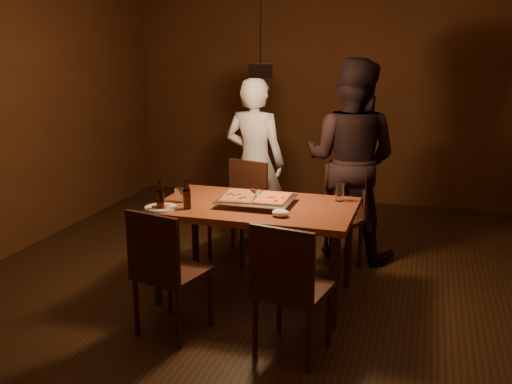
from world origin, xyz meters
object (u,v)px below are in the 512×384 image
(dining_table, at_px, (256,214))
(diner_dark, at_px, (351,160))
(plate_slice, at_px, (161,208))
(pendant_lamp, at_px, (260,69))
(chair_far_left, at_px, (242,200))
(chair_near_right, at_px, (288,279))
(chair_near_left, at_px, (164,262))
(diner_white, at_px, (255,162))
(pizza_tray, at_px, (256,201))
(chair_far_right, at_px, (338,208))
(beer_bottle_b, at_px, (187,194))
(beer_bottle_a, at_px, (160,196))

(dining_table, distance_m, diner_dark, 1.28)
(plate_slice, height_order, pendant_lamp, pendant_lamp)
(chair_far_left, distance_m, diner_dark, 1.06)
(chair_near_right, bearing_deg, chair_near_left, -172.27)
(diner_white, bearing_deg, plate_slice, 85.84)
(dining_table, height_order, pizza_tray, pizza_tray)
(chair_near_right, height_order, diner_dark, diner_dark)
(chair_far_right, xyz_separation_m, pizza_tray, (-0.51, -0.82, 0.24))
(chair_far_right, height_order, diner_dark, diner_dark)
(chair_near_right, xyz_separation_m, pizza_tray, (-0.46, 0.84, 0.24))
(chair_far_left, xyz_separation_m, beer_bottle_b, (-0.07, -1.08, 0.32))
(chair_far_left, relative_size, pendant_lamp, 0.47)
(chair_far_right, bearing_deg, dining_table, 81.91)
(beer_bottle_a, height_order, diner_dark, diner_dark)
(chair_near_left, relative_size, plate_slice, 2.11)
(beer_bottle_a, relative_size, plate_slice, 0.93)
(chair_far_left, distance_m, chair_far_right, 0.90)
(dining_table, xyz_separation_m, pizza_tray, (0.00, 0.01, 0.10))
(diner_dark, bearing_deg, dining_table, 72.96)
(beer_bottle_b, bearing_deg, beer_bottle_a, -152.07)
(chair_near_right, xyz_separation_m, beer_bottle_a, (-1.09, 0.48, 0.33))
(dining_table, relative_size, diner_dark, 0.82)
(chair_far_right, height_order, beer_bottle_a, beer_bottle_a)
(chair_near_left, height_order, beer_bottle_b, beer_bottle_b)
(chair_near_right, xyz_separation_m, diner_dark, (0.10, 1.96, 0.38))
(plate_slice, xyz_separation_m, diner_white, (0.27, 1.51, 0.07))
(chair_far_right, relative_size, chair_near_left, 1.09)
(pendant_lamp, bearing_deg, chair_near_right, -63.63)
(plate_slice, bearing_deg, beer_bottle_a, -65.74)
(chair_near_left, distance_m, chair_near_right, 0.86)
(beer_bottle_b, bearing_deg, pizza_tray, 30.21)
(beer_bottle_b, relative_size, diner_dark, 0.12)
(chair_far_right, bearing_deg, pendant_lamp, 80.03)
(pizza_tray, relative_size, diner_dark, 0.30)
(chair_far_right, distance_m, pizza_tray, 0.99)
(chair_far_right, height_order, diner_white, diner_white)
(chair_near_left, distance_m, pizza_tray, 0.93)
(beer_bottle_a, xyz_separation_m, diner_white, (0.25, 1.54, -0.04))
(beer_bottle_a, distance_m, beer_bottle_b, 0.20)
(chair_far_left, xyz_separation_m, pizza_tray, (0.39, -0.81, 0.24))
(chair_far_right, bearing_deg, pizza_tray, 81.64)
(plate_slice, bearing_deg, diner_dark, 50.09)
(dining_table, height_order, beer_bottle_a, beer_bottle_a)
(dining_table, height_order, chair_far_right, chair_far_right)
(pendant_lamp, bearing_deg, beer_bottle_b, -144.70)
(pizza_tray, distance_m, diner_dark, 1.26)
(chair_far_left, relative_size, beer_bottle_a, 2.33)
(chair_far_right, relative_size, beer_bottle_a, 2.46)
(chair_near_right, relative_size, pendant_lamp, 0.44)
(chair_far_right, bearing_deg, chair_far_left, 23.97)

